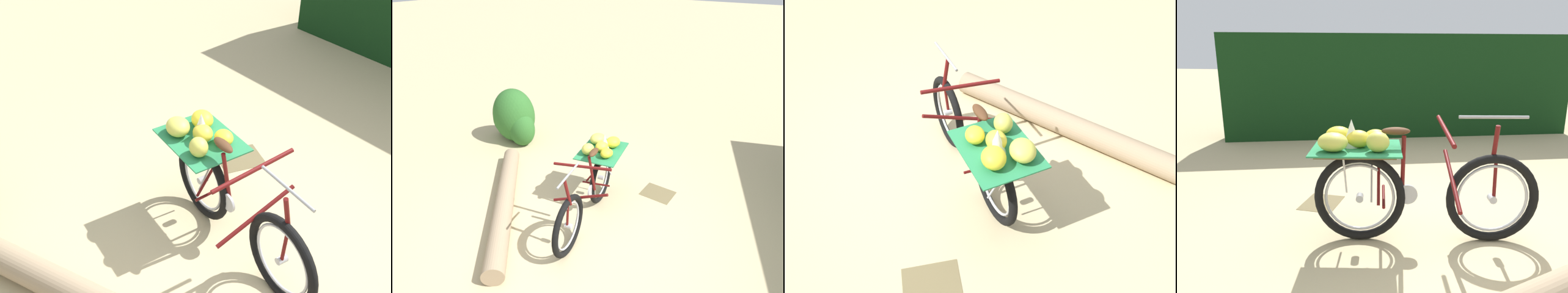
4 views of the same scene
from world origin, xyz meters
The scene contains 4 objects.
ground_plane centered at (0.00, 0.00, 0.00)m, with size 60.00×60.00×0.00m, color #C6B284.
bicycle centered at (-0.24, 0.29, 0.51)m, with size 0.85×1.80×1.03m.
fallen_log centered at (-1.26, -0.29, 0.12)m, with size 0.25×0.25×2.54m, color #9E8466.
leaf_litter_patch centered at (0.29, 1.24, 0.00)m, with size 0.44×0.36×0.01m, color olive.
Camera 3 is at (0.25, 2.84, 2.86)m, focal length 37.52 mm.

